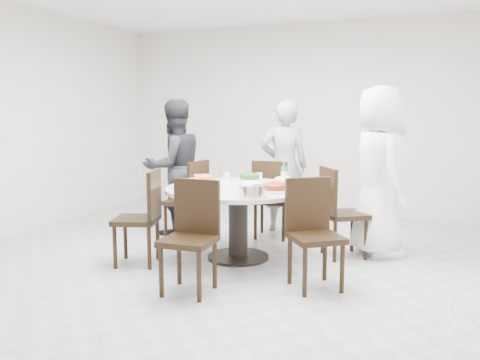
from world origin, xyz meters
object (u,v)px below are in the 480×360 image
at_px(dining_table, 238,223).
at_px(chair_ne, 344,212).
at_px(diner_left, 174,167).
at_px(chair_nw, 185,200).
at_px(chair_sw, 136,218).
at_px(chair_se, 316,235).
at_px(diner_right, 379,171).
at_px(chair_n, 273,199).
at_px(soup_bowl, 191,189).
at_px(beverage_bottle, 284,172).
at_px(rice_bowl, 252,191).
at_px(chair_s, 188,238).
at_px(diner_middle, 284,166).

xyz_separation_m(dining_table, chair_ne, (1.00, 0.49, 0.10)).
bearing_deg(diner_left, chair_ne, 115.70).
xyz_separation_m(chair_nw, chair_sw, (0.03, -1.06, 0.00)).
relative_size(chair_se, diner_right, 0.53).
xyz_separation_m(chair_ne, chair_n, (-0.96, 0.49, 0.00)).
height_order(chair_n, chair_sw, same).
bearing_deg(diner_right, chair_se, 136.53).
height_order(chair_nw, soup_bowl, chair_nw).
bearing_deg(beverage_bottle, diner_left, 171.95).
bearing_deg(chair_sw, chair_ne, 101.38).
bearing_deg(diner_right, diner_left, 61.59).
xyz_separation_m(soup_bowl, beverage_bottle, (0.63, 0.97, 0.08)).
bearing_deg(rice_bowl, diner_left, 141.91).
distance_m(chair_n, chair_s, 2.06).
distance_m(chair_se, diner_left, 2.50).
bearing_deg(diner_left, chair_n, 134.05).
bearing_deg(diner_middle, chair_se, 93.29).
distance_m(rice_bowl, beverage_bottle, 0.96).
bearing_deg(chair_n, soup_bowl, 70.22).
bearing_deg(chair_ne, soup_bowl, 92.14).
height_order(chair_nw, rice_bowl, chair_nw).
distance_m(chair_s, soup_bowl, 0.75).
relative_size(chair_ne, chair_s, 1.00).
relative_size(diner_middle, diner_left, 1.00).
distance_m(chair_nw, beverage_bottle, 1.28).
distance_m(diner_middle, diner_left, 1.38).
bearing_deg(chair_s, diner_left, 119.17).
bearing_deg(diner_left, chair_nw, 82.42).
distance_m(chair_nw, soup_bowl, 1.18).
bearing_deg(chair_sw, chair_n, 131.50).
xyz_separation_m(rice_bowl, beverage_bottle, (0.00, 0.96, 0.06)).
xyz_separation_m(chair_sw, rice_bowl, (1.20, 0.11, 0.33)).
xyz_separation_m(dining_table, chair_sw, (-0.86, -0.57, 0.10)).
distance_m(diner_right, diner_left, 2.46).
relative_size(chair_nw, chair_s, 1.00).
relative_size(chair_n, chair_se, 1.00).
height_order(chair_ne, diner_middle, diner_middle).
bearing_deg(chair_ne, beverage_bottle, 54.73).
xyz_separation_m(diner_middle, beverage_bottle, (0.28, -0.87, 0.04)).
bearing_deg(chair_se, chair_nw, 111.94).
height_order(dining_table, diner_left, diner_left).
distance_m(chair_sw, chair_s, 1.01).
bearing_deg(chair_n, beverage_bottle, 114.67).
bearing_deg(dining_table, chair_nw, 151.16).
bearing_deg(soup_bowl, diner_right, 36.91).
xyz_separation_m(diner_middle, soup_bowl, (-0.35, -1.84, -0.04)).
relative_size(chair_ne, chair_nw, 1.00).
distance_m(dining_table, soup_bowl, 0.70).
bearing_deg(rice_bowl, chair_n, 101.52).
xyz_separation_m(chair_ne, chair_nw, (-1.89, 0.00, 0.00)).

